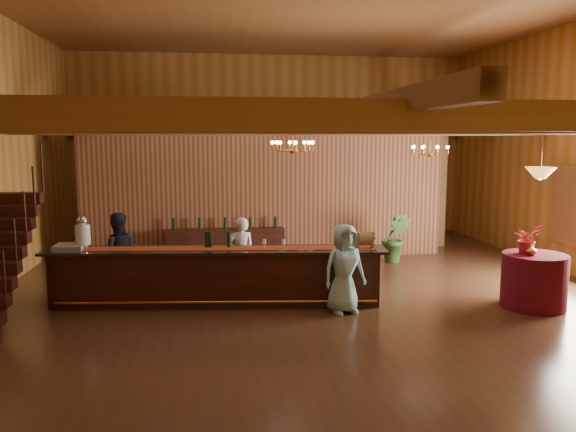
{
  "coord_description": "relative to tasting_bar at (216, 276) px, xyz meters",
  "views": [
    {
      "loc": [
        -1.75,
        -10.36,
        3.0
      ],
      "look_at": [
        -0.32,
        0.6,
        1.46
      ],
      "focal_mm": 35.0,
      "sensor_mm": 36.0,
      "label": 1
    }
  ],
  "objects": [
    {
      "name": "floor",
      "position": [
        1.76,
        0.37,
        -0.52
      ],
      "size": [
        14.0,
        14.0,
        0.0
      ],
      "primitive_type": "plane",
      "color": "#452A17",
      "rests_on": "ground"
    },
    {
      "name": "wall_back",
      "position": [
        1.76,
        7.37,
        2.23
      ],
      "size": [
        12.0,
        0.1,
        5.5
      ],
      "primitive_type": "cube",
      "color": "#BA8143",
      "rests_on": "floor"
    },
    {
      "name": "wall_front",
      "position": [
        1.76,
        -6.63,
        2.23
      ],
      "size": [
        12.0,
        0.1,
        5.5
      ],
      "primitive_type": "cube",
      "color": "#BA8143",
      "rests_on": "floor"
    },
    {
      "name": "beam_grid",
      "position": [
        1.76,
        0.87,
        2.72
      ],
      "size": [
        11.9,
        13.9,
        0.39
      ],
      "color": "#8D5E38",
      "rests_on": "wall_left"
    },
    {
      "name": "support_posts",
      "position": [
        1.76,
        -0.13,
        1.08
      ],
      "size": [
        9.2,
        10.2,
        3.2
      ],
      "color": "#8D5E38",
      "rests_on": "floor"
    },
    {
      "name": "partition_wall",
      "position": [
        1.26,
        3.87,
        1.03
      ],
      "size": [
        9.0,
        0.18,
        3.1
      ],
      "primitive_type": "cube",
      "color": "brown",
      "rests_on": "floor"
    },
    {
      "name": "window_right_back",
      "position": [
        7.71,
        1.37,
        1.03
      ],
      "size": [
        0.12,
        1.05,
        1.75
      ],
      "primitive_type": "cube",
      "color": "white",
      "rests_on": "wall_right"
    },
    {
      "name": "backroom_boxes",
      "position": [
        1.47,
        5.87,
        0.01
      ],
      "size": [
        4.1,
        0.6,
        1.1
      ],
      "color": "#391710",
      "rests_on": "floor"
    },
    {
      "name": "tasting_bar",
      "position": [
        0.0,
        0.0,
        0.0
      ],
      "size": [
        6.18,
        1.42,
        1.03
      ],
      "rotation": [
        0.0,
        0.0,
        -0.11
      ],
      "color": "#391710",
      "rests_on": "floor"
    },
    {
      "name": "beverage_dispenser",
      "position": [
        -2.36,
        0.3,
        0.79
      ],
      "size": [
        0.26,
        0.26,
        0.6
      ],
      "color": "silver",
      "rests_on": "tasting_bar"
    },
    {
      "name": "glass_rack_tray",
      "position": [
        -2.58,
        0.23,
        0.55
      ],
      "size": [
        0.5,
        0.5,
        0.1
      ],
      "primitive_type": "cube",
      "color": "gray",
      "rests_on": "tasting_bar"
    },
    {
      "name": "raffle_drum",
      "position": [
        2.66,
        -0.33,
        0.68
      ],
      "size": [
        0.34,
        0.24,
        0.3
      ],
      "color": "brown",
      "rests_on": "tasting_bar"
    },
    {
      "name": "bar_bottle_0",
      "position": [
        -0.16,
        0.14,
        0.65
      ],
      "size": [
        0.07,
        0.07,
        0.3
      ],
      "primitive_type": "cylinder",
      "color": "black",
      "rests_on": "tasting_bar"
    },
    {
      "name": "bar_bottle_1",
      "position": [
        -0.1,
        0.13,
        0.65
      ],
      "size": [
        0.07,
        0.07,
        0.3
      ],
      "primitive_type": "cylinder",
      "color": "black",
      "rests_on": "tasting_bar"
    },
    {
      "name": "bar_bottle_2",
      "position": [
        0.24,
        0.09,
        0.65
      ],
      "size": [
        0.07,
        0.07,
        0.3
      ],
      "primitive_type": "cylinder",
      "color": "black",
      "rests_on": "tasting_bar"
    },
    {
      "name": "backbar_shelf",
      "position": [
        0.24,
        3.6,
        -0.12
      ],
      "size": [
        2.89,
        0.63,
        0.81
      ],
      "primitive_type": "cube",
      "rotation": [
        0.0,
        0.0,
        0.06
      ],
      "color": "#391710",
      "rests_on": "floor"
    },
    {
      "name": "round_table",
      "position": [
        5.6,
        -0.93,
        -0.04
      ],
      "size": [
        1.12,
        1.12,
        0.96
      ],
      "primitive_type": "cylinder",
      "color": "#540A10",
      "rests_on": "floor"
    },
    {
      "name": "chandelier_left",
      "position": [
        1.46,
        0.5,
        2.34
      ],
      "size": [
        0.8,
        0.8,
        0.49
      ],
      "color": "#B56D2A",
      "rests_on": "beam_grid"
    },
    {
      "name": "chandelier_right",
      "position": [
        4.55,
        1.48,
        2.24
      ],
      "size": [
        0.8,
        0.8,
        0.6
      ],
      "color": "#B56D2A",
      "rests_on": "beam_grid"
    },
    {
      "name": "pendant_lamp",
      "position": [
        5.6,
        -0.93,
        1.88
      ],
      "size": [
        0.52,
        0.52,
        0.9
      ],
      "color": "#B56D2A",
      "rests_on": "beam_grid"
    },
    {
      "name": "bartender",
      "position": [
        0.49,
        0.8,
        0.22
      ],
      "size": [
        0.57,
        0.4,
        1.48
      ],
      "primitive_type": "imported",
      "rotation": [
        0.0,
        0.0,
        3.22
      ],
      "color": "silver",
      "rests_on": "floor"
    },
    {
      "name": "staff_second",
      "position": [
        -1.87,
        0.87,
        0.28
      ],
      "size": [
        0.88,
        0.75,
        1.6
      ],
      "primitive_type": "imported",
      "rotation": [
        0.0,
        0.0,
        3.35
      ],
      "color": "black",
      "rests_on": "floor"
    },
    {
      "name": "guest",
      "position": [
        2.19,
        -0.79,
        0.26
      ],
      "size": [
        0.85,
        0.66,
        1.55
      ],
      "primitive_type": "imported",
      "rotation": [
        0.0,
        0.0,
        0.24
      ],
      "color": "#8DCDD2",
      "rests_on": "floor"
    },
    {
      "name": "floor_plant",
      "position": [
        4.33,
        2.95,
        0.08
      ],
      "size": [
        0.82,
        0.76,
        1.21
      ],
      "primitive_type": "imported",
      "rotation": [
        0.0,
        0.0,
        -0.41
      ],
      "color": "#366226",
      "rests_on": "floor"
    },
    {
      "name": "table_flowers",
      "position": [
        5.49,
        -0.81,
        0.71
      ],
      "size": [
        0.58,
        0.53,
        0.52
      ],
      "primitive_type": "imported",
      "rotation": [
        0.0,
        0.0,
        0.31
      ],
      "color": "#B3222E",
      "rests_on": "round_table"
    },
    {
      "name": "table_vase",
      "position": [
        5.47,
        -1.01,
        0.6
      ],
      "size": [
        0.19,
        0.19,
        0.3
      ],
      "primitive_type": "imported",
      "rotation": [
        0.0,
        0.0,
        -0.31
      ],
      "color": "#B56D2A",
      "rests_on": "round_table"
    }
  ]
}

